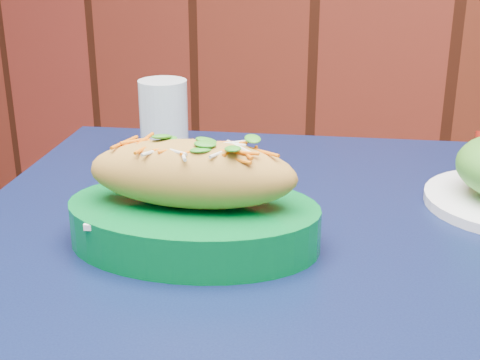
% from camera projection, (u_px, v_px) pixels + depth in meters
% --- Properties ---
extents(cafe_table, '(1.00, 1.00, 0.75)m').
position_uv_depth(cafe_table, '(310.00, 319.00, 0.73)').
color(cafe_table, black).
rests_on(cafe_table, ground).
extents(banh_mi_basket, '(0.30, 0.23, 0.12)m').
position_uv_depth(banh_mi_basket, '(193.00, 204.00, 0.68)').
color(banh_mi_basket, '#006526').
rests_on(banh_mi_basket, cafe_table).
extents(water_glass, '(0.07, 0.07, 0.11)m').
position_uv_depth(water_glass, '(164.00, 119.00, 0.95)').
color(water_glass, silver).
rests_on(water_glass, cafe_table).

